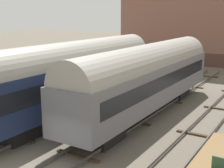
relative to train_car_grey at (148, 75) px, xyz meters
name	(u,v)px	position (x,y,z in m)	size (l,w,h in m)	color
train_car_grey	(148,75)	(0.00, 0.00, 0.00)	(3.02, 17.90, 5.03)	black
train_car_navy	(77,73)	(-4.36, -2.44, 0.14)	(2.98, 17.09, 5.24)	black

